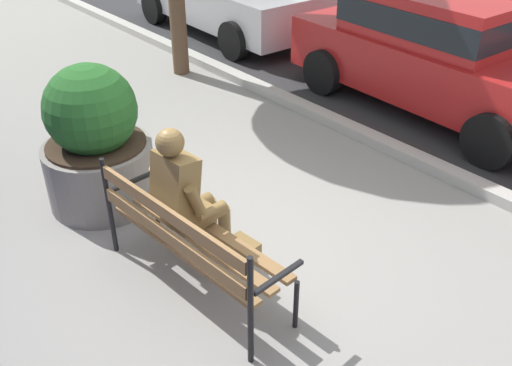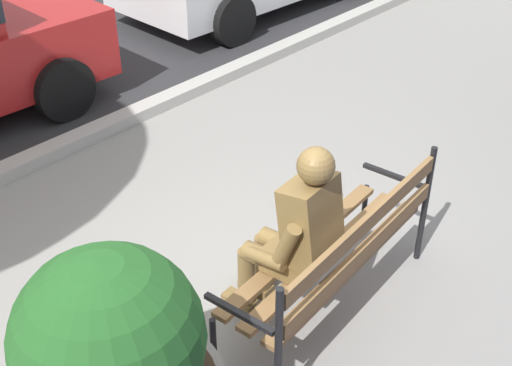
% 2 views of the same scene
% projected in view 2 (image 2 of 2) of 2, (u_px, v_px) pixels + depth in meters
% --- Properties ---
extents(ground_plane, '(80.00, 80.00, 0.00)m').
position_uv_depth(ground_plane, '(287.00, 310.00, 4.61)').
color(ground_plane, gray).
extents(curb_stone, '(60.00, 0.20, 0.12)m').
position_uv_depth(curb_stone, '(44.00, 155.00, 6.19)').
color(curb_stone, '#B2AFA8').
rests_on(curb_stone, ground).
extents(park_bench, '(1.83, 0.66, 0.95)m').
position_uv_depth(park_bench, '(340.00, 251.00, 4.27)').
color(park_bench, olive).
rests_on(park_bench, ground).
extents(bronze_statue_seated, '(0.62, 0.80, 1.37)m').
position_uv_depth(bronze_statue_seated, '(292.00, 238.00, 4.18)').
color(bronze_statue_seated, olive).
rests_on(bronze_statue_seated, ground).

